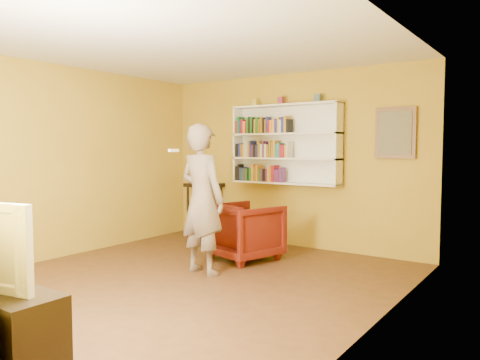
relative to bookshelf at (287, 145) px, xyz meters
The scene contains 14 objects.
room_shell 2.48m from the bookshelf, 90.00° to the right, with size 5.30×5.80×2.88m.
bookshelf is the anchor object (origin of this frame).
books_row_lower 0.64m from the bookshelf, 165.57° to the right, with size 0.87×0.19×0.27m.
books_row_middle 0.40m from the bookshelf, 164.54° to the right, with size 0.97×0.19×0.27m.
books_row_upper 0.48m from the bookshelf, 163.85° to the right, with size 0.97×0.19×0.27m.
ornament_left 0.87m from the bookshelf, behind, with size 0.08×0.08×0.11m, color gold.
ornament_centre 0.69m from the bookshelf, 142.92° to the right, with size 0.08×0.08×0.12m, color #93314A.
ornament_right 0.87m from the bookshelf, ahead, with size 0.08×0.08×0.12m, color #435D70.
framed_painting 1.66m from the bookshelf, ahead, with size 0.55×0.05×0.70m.
console_table 1.75m from the bookshelf, behind, with size 0.57×0.44×0.93m.
ruby_lustre 1.62m from the bookshelf, behind, with size 0.18×0.18×0.28m.
armchair 1.64m from the bookshelf, 91.89° to the right, with size 0.84×0.86×0.79m, color #460705.
person 2.12m from the bookshelf, 91.65° to the right, with size 0.67×0.44×1.84m, color #6A594D.
game_remote 2.25m from the bookshelf, 98.20° to the right, with size 0.04×0.15×0.04m, color white.
Camera 1 is at (3.58, -3.99, 1.55)m, focal length 35.00 mm.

